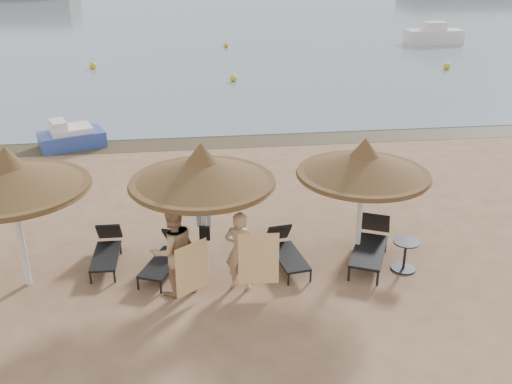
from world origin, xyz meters
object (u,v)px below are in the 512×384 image
at_px(person_left, 173,244).
at_px(pedal_boat, 71,137).
at_px(palapa_left, 9,177).
at_px(lounger_near_left, 167,256).
at_px(palapa_center, 202,171).
at_px(lounger_far_right, 371,243).
at_px(person_right, 240,245).
at_px(palapa_right, 364,164).
at_px(lounger_near_right, 286,250).
at_px(lounger_far_left, 107,249).
at_px(side_table, 405,256).

height_order(person_left, pedal_boat, person_left).
xyz_separation_m(palapa_left, lounger_near_left, (2.90, 0.23, -2.10)).
relative_size(palapa_center, lounger_near_left, 1.69).
bearing_deg(pedal_boat, lounger_far_right, -68.80).
bearing_deg(palapa_left, lounger_far_right, 0.92).
bearing_deg(person_right, person_left, 21.34).
xyz_separation_m(palapa_right, lounger_near_right, (-1.65, -0.03, -1.95)).
bearing_deg(lounger_far_left, palapa_left, -154.50).
bearing_deg(palapa_left, person_right, -9.05).
relative_size(lounger_far_right, pedal_boat, 0.84).
height_order(lounger_far_right, person_left, person_left).
relative_size(lounger_far_left, lounger_near_left, 0.93).
bearing_deg(person_right, lounger_far_right, -143.79).
height_order(palapa_center, person_left, palapa_center).
relative_size(lounger_near_left, pedal_boat, 0.72).
distance_m(palapa_center, lounger_near_left, 2.22).
distance_m(lounger_near_left, lounger_near_right, 2.63).
distance_m(palapa_right, lounger_near_right, 2.56).
relative_size(palapa_left, person_right, 1.53).
bearing_deg(lounger_near_left, side_table, 15.63).
xyz_separation_m(lounger_near_left, person_left, (0.18, -0.94, 0.79)).
bearing_deg(palapa_left, lounger_near_right, 1.76).
distance_m(palapa_center, palapa_right, 3.46).
bearing_deg(lounger_near_left, pedal_boat, 134.47).
height_order(palapa_left, palapa_center, palapa_left).
relative_size(palapa_center, pedal_boat, 1.21).
bearing_deg(lounger_far_right, palapa_right, -170.37).
bearing_deg(palapa_center, person_right, -43.98).
distance_m(lounger_far_right, person_left, 4.53).
bearing_deg(lounger_far_left, palapa_right, -4.46).
height_order(palapa_left, lounger_near_right, palapa_left).
bearing_deg(side_table, palapa_center, 174.86).
relative_size(lounger_near_left, person_right, 0.88).
bearing_deg(person_right, palapa_right, -140.84).
xyz_separation_m(lounger_far_left, person_left, (1.52, -1.43, 0.80)).
distance_m(person_left, person_right, 1.35).
bearing_deg(palapa_left, lounger_near_left, 4.44).
bearing_deg(pedal_boat, side_table, -68.47).
height_order(side_table, pedal_boat, pedal_boat).
bearing_deg(side_table, pedal_boat, 132.35).
distance_m(person_left, pedal_boat, 10.50).
bearing_deg(lounger_far_right, palapa_left, -153.90).
bearing_deg(pedal_boat, lounger_near_right, -76.27).
bearing_deg(palapa_center, side_table, -5.14).
relative_size(palapa_right, person_right, 1.43).
relative_size(side_table, person_left, 0.31).
bearing_deg(palapa_right, palapa_center, -176.02).
bearing_deg(palapa_center, palapa_right, 3.98).
bearing_deg(person_right, lounger_far_left, -5.37).
distance_m(palapa_left, pedal_boat, 9.34).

